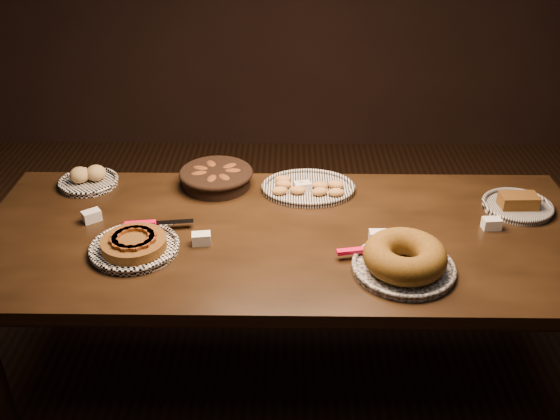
{
  "coord_description": "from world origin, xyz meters",
  "views": [
    {
      "loc": [
        0.01,
        -2.05,
        2.05
      ],
      "look_at": [
        -0.02,
        0.05,
        0.82
      ],
      "focal_mm": 40.0,
      "sensor_mm": 36.0,
      "label": 1
    }
  ],
  "objects_px": {
    "buffet_table": "(286,248)",
    "madeleine_platter": "(308,187)",
    "apple_tart_plate": "(134,245)",
    "bundt_cake_plate": "(404,259)"
  },
  "relations": [
    {
      "from": "apple_tart_plate",
      "to": "madeleine_platter",
      "type": "distance_m",
      "value": 0.8
    },
    {
      "from": "buffet_table",
      "to": "madeleine_platter",
      "type": "bearing_deg",
      "value": 74.32
    },
    {
      "from": "apple_tart_plate",
      "to": "bundt_cake_plate",
      "type": "xyz_separation_m",
      "value": [
        0.97,
        -0.11,
        0.02
      ]
    },
    {
      "from": "apple_tart_plate",
      "to": "bundt_cake_plate",
      "type": "height_order",
      "value": "bundt_cake_plate"
    },
    {
      "from": "buffet_table",
      "to": "madeleine_platter",
      "type": "xyz_separation_m",
      "value": [
        0.09,
        0.34,
        0.09
      ]
    },
    {
      "from": "madeleine_platter",
      "to": "bundt_cake_plate",
      "type": "relative_size",
      "value": 0.94
    },
    {
      "from": "buffet_table",
      "to": "madeleine_platter",
      "type": "height_order",
      "value": "madeleine_platter"
    },
    {
      "from": "apple_tart_plate",
      "to": "bundt_cake_plate",
      "type": "bearing_deg",
      "value": 5.51
    },
    {
      "from": "apple_tart_plate",
      "to": "bundt_cake_plate",
      "type": "relative_size",
      "value": 0.86
    },
    {
      "from": "bundt_cake_plate",
      "to": "madeleine_platter",
      "type": "bearing_deg",
      "value": 140.77
    }
  ]
}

